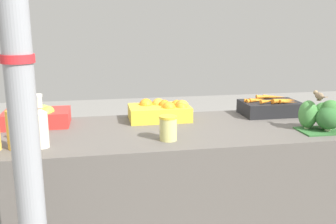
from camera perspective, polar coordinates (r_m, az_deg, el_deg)
The scene contains 10 objects.
market_table at distance 2.30m, azimuth 0.00°, elevation -12.23°, with size 1.95×0.77×0.80m, color #56514C.
support_pole at distance 1.42m, azimuth -21.53°, elevation 2.99°, with size 0.11×0.11×2.32m.
apple_crate at distance 2.34m, azimuth -19.30°, elevation -0.68°, with size 0.38×0.24×0.12m.
orange_crate at distance 2.35m, azimuth -0.83°, elevation 0.22°, with size 0.38×0.24×0.13m.
carrot_crate at distance 2.57m, azimuth 15.27°, elevation 0.71°, with size 0.38×0.24×0.12m.
broccoli_pile at distance 2.28m, azimuth 22.56°, elevation -0.50°, with size 0.24×0.19×0.18m.
juice_bottle_amber at distance 1.94m, azimuth -22.50°, elevation -2.08°, with size 0.07×0.07×0.26m.
juice_bottle_cloudy at distance 1.91m, azimuth -18.85°, elevation -2.02°, with size 0.07×0.07×0.27m.
pickle_jar at distance 1.94m, azimuth 0.02°, elevation -2.44°, with size 0.09×0.09×0.13m.
sparrow_bird at distance 2.23m, azimuth 22.02°, elevation 2.34°, with size 0.04×0.14×0.05m.
Camera 1 is at (-0.38, -2.04, 1.39)m, focal length 40.00 mm.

